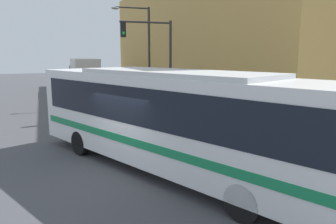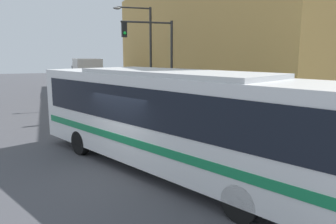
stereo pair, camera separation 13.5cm
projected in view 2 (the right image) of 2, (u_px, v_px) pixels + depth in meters
The scene contains 9 objects.
ground_plane at pixel (127, 173), 10.49m from camera, with size 120.00×120.00×0.00m, color #47474C.
sidewalk at pixel (140, 93), 30.99m from camera, with size 2.99×70.00×0.18m.
building_facade at pixel (196, 38), 29.00m from camera, with size 6.00×32.25×10.32m.
city_bus at pixel (172, 115), 10.25m from camera, with size 7.21×12.14×3.26m.
delivery_truck at pixel (86, 74), 33.09m from camera, with size 2.27×7.93×3.30m.
fire_hydrant at pixel (198, 117), 17.08m from camera, with size 0.22×0.30×0.71m.
traffic_light_pole at pixel (155, 50), 20.10m from camera, with size 3.28×0.35×5.61m.
parking_meter at pixel (167, 97), 21.40m from camera, with size 0.14×0.14×1.20m.
street_lamp at pixel (146, 45), 24.62m from camera, with size 2.89×0.28×7.00m.
Camera 2 is at (-2.25, -9.82, 3.77)m, focal length 35.00 mm.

